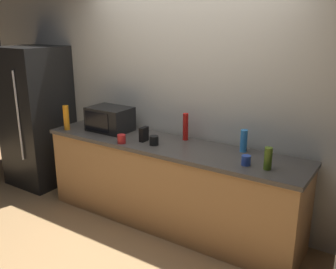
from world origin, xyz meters
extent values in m
plane|color=#A87F51|center=(0.00, 0.00, 0.00)|extent=(8.00, 8.00, 0.00)
cube|color=beige|center=(0.00, 0.81, 1.35)|extent=(6.40, 0.10, 2.70)
cube|color=#B27F4C|center=(0.00, 0.40, 0.43)|extent=(2.80, 0.60, 0.86)
cube|color=#47423D|center=(0.00, 0.40, 0.88)|extent=(2.84, 0.64, 0.04)
cube|color=black|center=(-2.05, 0.40, 0.90)|extent=(0.72, 0.70, 1.80)
cylinder|color=silver|center=(-1.91, 0.03, 1.00)|extent=(0.02, 0.02, 1.10)
cube|color=black|center=(-0.82, 0.45, 1.04)|extent=(0.48, 0.34, 0.27)
cube|color=black|center=(-0.86, 0.28, 1.04)|extent=(0.34, 0.01, 0.21)
cube|color=black|center=(-0.26, 0.34, 0.98)|extent=(0.05, 0.11, 0.15)
cylinder|color=red|center=(0.08, 0.62, 1.04)|extent=(0.06, 0.06, 0.29)
cylinder|color=#338CE5|center=(0.73, 0.60, 1.01)|extent=(0.07, 0.07, 0.21)
cylinder|color=orange|center=(-1.26, 0.20, 1.04)|extent=(0.06, 0.06, 0.28)
cylinder|color=#4C6B19|center=(1.07, 0.29, 1.00)|extent=(0.07, 0.07, 0.19)
cylinder|color=#2D4CB2|center=(0.88, 0.28, 0.94)|extent=(0.08, 0.08, 0.09)
cylinder|color=black|center=(-0.10, 0.30, 0.95)|extent=(0.09, 0.09, 0.10)
cylinder|color=red|center=(-0.41, 0.16, 0.94)|extent=(0.09, 0.09, 0.09)
camera|label=1|loc=(1.96, -2.59, 2.09)|focal=39.69mm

